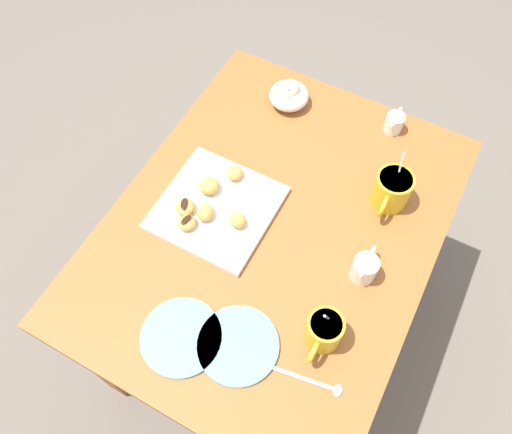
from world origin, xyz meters
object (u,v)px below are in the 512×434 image
(cream_pitcher_white, at_px, (365,267))
(saucer_sky_left, at_px, (181,337))
(chocolate_sauce_pitcher, at_px, (395,122))
(beignet_0, at_px, (187,223))
(beignet_5, at_px, (235,173))
(coffee_mug_mustard_left, at_px, (392,189))
(pastry_plate_square, at_px, (217,208))
(beignet_3, at_px, (237,220))
(saucer_sky_right, at_px, (238,345))
(beignet_2, at_px, (205,213))
(coffee_mug_mustard_right, at_px, (324,331))
(beignet_4, at_px, (209,186))
(dining_table, at_px, (272,247))
(ice_cream_bowl, at_px, (289,94))
(beignet_1, at_px, (185,207))

(cream_pitcher_white, distance_m, saucer_sky_left, 0.45)
(chocolate_sauce_pitcher, distance_m, beignet_0, 0.65)
(saucer_sky_left, distance_m, beignet_5, 0.45)
(coffee_mug_mustard_left, height_order, cream_pitcher_white, coffee_mug_mustard_left)
(pastry_plate_square, height_order, beignet_3, beignet_3)
(saucer_sky_right, bearing_deg, beignet_2, -136.86)
(coffee_mug_mustard_right, xyz_separation_m, beignet_4, (-0.22, -0.42, -0.02))
(cream_pitcher_white, relative_size, chocolate_sauce_pitcher, 1.14)
(chocolate_sauce_pitcher, xyz_separation_m, beignet_0, (0.55, -0.34, -0.00))
(coffee_mug_mustard_right, xyz_separation_m, beignet_5, (-0.28, -0.38, -0.02))
(dining_table, height_order, beignet_5, beignet_5)
(beignet_3, bearing_deg, coffee_mug_mustard_right, 62.14)
(pastry_plate_square, distance_m, ice_cream_bowl, 0.42)
(saucer_sky_right, xyz_separation_m, beignet_1, (-0.24, -0.29, 0.03))
(coffee_mug_mustard_right, bearing_deg, saucer_sky_left, -61.90)
(pastry_plate_square, bearing_deg, beignet_3, 75.29)
(saucer_sky_right, distance_m, beignet_0, 0.33)
(pastry_plate_square, bearing_deg, beignet_0, -22.50)
(beignet_4, bearing_deg, beignet_2, 23.41)
(pastry_plate_square, relative_size, beignet_0, 5.99)
(dining_table, height_order, pastry_plate_square, pastry_plate_square)
(saucer_sky_left, relative_size, beignet_1, 3.62)
(coffee_mug_mustard_right, distance_m, beignet_5, 0.48)
(coffee_mug_mustard_right, bearing_deg, cream_pitcher_white, 173.37)
(beignet_2, bearing_deg, beignet_5, 178.02)
(beignet_1, relative_size, beignet_5, 1.13)
(pastry_plate_square, bearing_deg, ice_cream_bowl, 179.91)
(pastry_plate_square, bearing_deg, saucer_sky_right, 38.01)
(saucer_sky_right, height_order, beignet_0, beignet_0)
(beignet_3, bearing_deg, ice_cream_bowl, -170.58)
(beignet_0, bearing_deg, beignet_3, 121.09)
(beignet_1, height_order, beignet_4, beignet_4)
(coffee_mug_mustard_right, relative_size, chocolate_sauce_pitcher, 1.56)
(saucer_sky_right, height_order, beignet_3, beignet_3)
(coffee_mug_mustard_right, distance_m, saucer_sky_left, 0.32)
(cream_pitcher_white, bearing_deg, ice_cream_bowl, -135.51)
(cream_pitcher_white, relative_size, beignet_5, 2.32)
(saucer_sky_left, bearing_deg, cream_pitcher_white, 138.37)
(coffee_mug_mustard_left, distance_m, beignet_5, 0.41)
(cream_pitcher_white, bearing_deg, chocolate_sauce_pitcher, -168.24)
(chocolate_sauce_pitcher, relative_size, beignet_4, 1.75)
(pastry_plate_square, distance_m, coffee_mug_mustard_right, 0.42)
(saucer_sky_left, bearing_deg, coffee_mug_mustard_right, 118.10)
(ice_cream_bowl, distance_m, beignet_1, 0.47)
(saucer_sky_right, bearing_deg, saucer_sky_left, -70.06)
(beignet_3, bearing_deg, beignet_2, -76.75)
(beignet_5, bearing_deg, pastry_plate_square, 2.06)
(dining_table, distance_m, saucer_sky_right, 0.35)
(ice_cream_bowl, bearing_deg, saucer_sky_left, 7.67)
(beignet_1, distance_m, beignet_5, 0.16)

